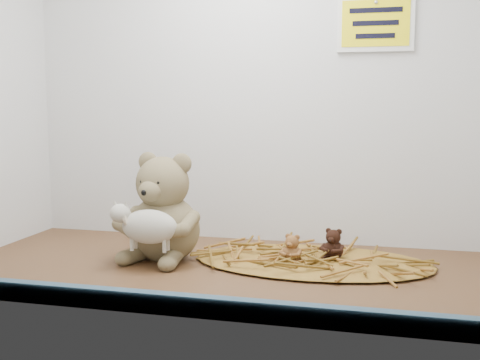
% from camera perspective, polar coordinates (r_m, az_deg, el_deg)
% --- Properties ---
extents(alcove_shell, '(1.20, 0.60, 0.90)m').
position_cam_1_polar(alcove_shell, '(1.36, -0.59, 11.12)').
color(alcove_shell, '#452B17').
rests_on(alcove_shell, ground).
extents(front_rail, '(1.19, 0.02, 0.04)m').
position_cam_1_polar(front_rail, '(1.05, -5.86, -11.64)').
color(front_rail, '#365468').
rests_on(front_rail, shelf_floor).
extents(straw_bed, '(0.54, 0.31, 0.01)m').
position_cam_1_polar(straw_bed, '(1.38, 6.91, -7.65)').
color(straw_bed, brown).
rests_on(straw_bed, shelf_floor).
extents(main_teddy, '(0.23, 0.24, 0.25)m').
position_cam_1_polar(main_teddy, '(1.39, -7.20, -2.49)').
color(main_teddy, '#837251').
rests_on(main_teddy, shelf_floor).
extents(toy_lamb, '(0.16, 0.10, 0.10)m').
position_cam_1_polar(toy_lamb, '(1.32, -8.58, -4.40)').
color(toy_lamb, beige).
rests_on(toy_lamb, main_teddy).
extents(mini_teddy_tan, '(0.06, 0.06, 0.06)m').
position_cam_1_polar(mini_teddy_tan, '(1.35, 4.96, -6.34)').
color(mini_teddy_tan, '#945E30').
rests_on(mini_teddy_tan, straw_bed).
extents(mini_teddy_brown, '(0.07, 0.07, 0.07)m').
position_cam_1_polar(mini_teddy_brown, '(1.39, 8.84, -5.86)').
color(mini_teddy_brown, black).
rests_on(mini_teddy_brown, straw_bed).
extents(wall_sign, '(0.16, 0.01, 0.11)m').
position_cam_1_polar(wall_sign, '(1.53, 12.73, 14.29)').
color(wall_sign, yellow).
rests_on(wall_sign, back_wall).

